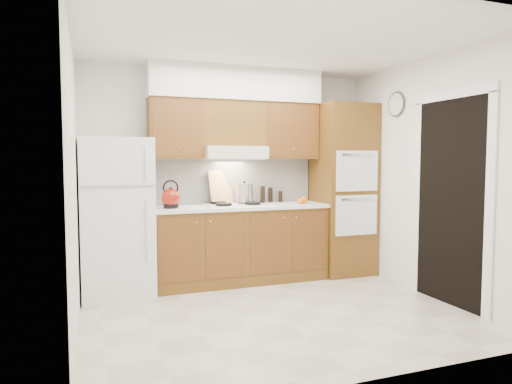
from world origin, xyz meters
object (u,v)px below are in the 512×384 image
at_px(fridge, 117,217).
at_px(kettle, 171,198).
at_px(stock_pot, 244,193).
at_px(oven_cabinet, 343,189).

height_order(fridge, kettle, fridge).
distance_m(fridge, stock_pot, 1.55).
bearing_deg(oven_cabinet, fridge, -179.30).
bearing_deg(fridge, stock_pot, 5.64).
relative_size(fridge, stock_pot, 7.81).
bearing_deg(oven_cabinet, kettle, -178.61).
bearing_deg(kettle, oven_cabinet, -11.01).
relative_size(fridge, oven_cabinet, 0.78).
xyz_separation_m(oven_cabinet, stock_pot, (-1.32, 0.12, -0.02)).
bearing_deg(kettle, stock_pot, -2.09).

